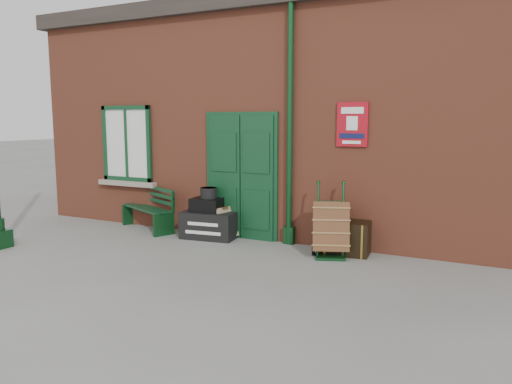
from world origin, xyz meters
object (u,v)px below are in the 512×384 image
Objects in this scene: bench at (150,207)px; porter_trolley at (330,228)px; dark_trunk at (346,237)px; houdini_trunk at (209,225)px.

porter_trolley reaches higher than bench.
bench is 1.95× the size of dark_trunk.
houdini_trunk is 2.35m from porter_trolley.
bench is 1.26× the size of porter_trolley.
porter_trolley is (3.76, -0.29, 0.01)m from bench.
bench is at bearing 154.46° from porter_trolley.
dark_trunk is at bearing 31.35° from porter_trolley.
bench is at bearing 173.32° from dark_trunk.
bench reaches higher than houdini_trunk.
porter_trolley is at bearing -11.37° from houdini_trunk.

